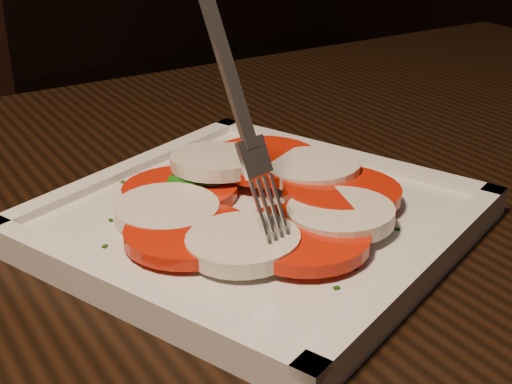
{
  "coord_description": "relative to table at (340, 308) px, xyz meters",
  "views": [
    {
      "loc": [
        -0.64,
        -0.44,
        0.98
      ],
      "look_at": [
        -0.38,
        -0.1,
        0.78
      ],
      "focal_mm": 50.0,
      "sensor_mm": 36.0,
      "label": 1
    }
  ],
  "objects": [
    {
      "name": "table",
      "position": [
        0.0,
        0.0,
        0.0
      ],
      "size": [
        1.26,
        0.9,
        0.75
      ],
      "rotation": [
        0.0,
        0.0,
        -0.09
      ],
      "color": "black",
      "rests_on": "ground"
    },
    {
      "name": "plate",
      "position": [
        -0.09,
        -0.0,
        0.11
      ],
      "size": [
        0.32,
        0.32,
        0.01
      ],
      "primitive_type": "cube",
      "rotation": [
        0.0,
        0.0,
        0.29
      ],
      "color": "silver",
      "rests_on": "table"
    },
    {
      "name": "caprese_salad",
      "position": [
        -0.09,
        -0.0,
        0.12
      ],
      "size": [
        0.21,
        0.21,
        0.03
      ],
      "color": "red",
      "rests_on": "plate"
    },
    {
      "name": "fork",
      "position": [
        -0.12,
        -0.02,
        0.22
      ],
      "size": [
        0.04,
        0.08,
        0.17
      ],
      "primitive_type": null,
      "rotation": [
        0.0,
        0.0,
        0.14
      ],
      "color": "white",
      "rests_on": "caprese_salad"
    }
  ]
}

